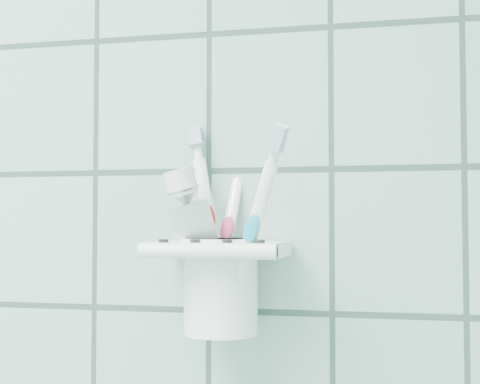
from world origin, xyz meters
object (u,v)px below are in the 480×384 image
(toothbrush_orange, at_px, (226,220))
(toothpaste_tube, at_px, (219,231))
(cup, at_px, (221,281))
(toothbrush_blue, at_px, (211,223))
(toothbrush_pink, at_px, (225,214))
(holder_bracket, at_px, (220,251))

(toothbrush_orange, xyz_separation_m, toothpaste_tube, (-0.01, 0.02, -0.01))
(cup, xyz_separation_m, toothbrush_blue, (-0.01, -0.02, 0.05))
(cup, height_order, toothbrush_orange, toothbrush_orange)
(toothbrush_pink, bearing_deg, toothbrush_orange, 19.75)
(holder_bracket, bearing_deg, toothpaste_tube, 106.85)
(toothbrush_orange, bearing_deg, holder_bracket, 148.53)
(toothbrush_blue, height_order, toothbrush_orange, toothbrush_orange)
(holder_bracket, relative_size, toothbrush_pink, 0.61)
(holder_bracket, distance_m, cup, 0.03)
(toothbrush_blue, xyz_separation_m, toothpaste_tube, (0.00, 0.03, -0.01))
(toothbrush_blue, distance_m, toothbrush_orange, 0.01)
(cup, distance_m, toothbrush_pink, 0.06)
(cup, distance_m, toothbrush_orange, 0.06)
(toothpaste_tube, bearing_deg, toothbrush_pink, -80.68)
(holder_bracket, xyz_separation_m, toothpaste_tube, (-0.00, 0.01, 0.02))
(toothbrush_blue, bearing_deg, cup, 74.33)
(toothbrush_pink, height_order, toothbrush_blue, toothbrush_pink)
(holder_bracket, bearing_deg, toothbrush_pink, -47.07)
(cup, xyz_separation_m, toothbrush_orange, (0.01, -0.01, 0.06))
(holder_bracket, distance_m, toothbrush_pink, 0.03)
(cup, relative_size, toothbrush_pink, 0.44)
(toothbrush_pink, bearing_deg, toothbrush_blue, -162.92)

